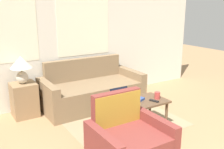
# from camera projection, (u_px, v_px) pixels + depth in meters

# --- Properties ---
(wall_back) EXTENTS (6.84, 0.06, 2.60)m
(wall_back) POSITION_uv_depth(u_px,v_px,m) (52.00, 36.00, 4.81)
(wall_back) COLOR silver
(wall_back) RESTS_ON ground_plane
(rug) EXTENTS (1.81, 1.96, 0.01)m
(rug) POSITION_uv_depth(u_px,v_px,m) (114.00, 115.00, 4.55)
(rug) COLOR #9E8966
(rug) RESTS_ON ground_plane
(couch) EXTENTS (1.87, 0.89, 0.86)m
(couch) POSITION_uv_depth(u_px,v_px,m) (91.00, 91.00, 4.99)
(couch) COLOR #846B4C
(couch) RESTS_ON ground_plane
(armchair) EXTENTS (0.85, 0.73, 0.87)m
(armchair) POSITION_uv_depth(u_px,v_px,m) (128.00, 145.00, 3.07)
(armchair) COLOR brown
(armchair) RESTS_ON ground_plane
(side_table) EXTENTS (0.41, 0.41, 0.58)m
(side_table) POSITION_uv_depth(u_px,v_px,m) (24.00, 100.00, 4.49)
(side_table) COLOR #937551
(side_table) RESTS_ON ground_plane
(table_lamp) EXTENTS (0.36, 0.36, 0.47)m
(table_lamp) POSITION_uv_depth(u_px,v_px,m) (21.00, 66.00, 4.33)
(table_lamp) COLOR beige
(table_lamp) RESTS_ON side_table
(coffee_table) EXTENTS (1.01, 0.49, 0.45)m
(coffee_table) POSITION_uv_depth(u_px,v_px,m) (136.00, 106.00, 3.96)
(coffee_table) COLOR brown
(coffee_table) RESTS_ON ground_plane
(laptop) EXTENTS (0.31, 0.28, 0.23)m
(laptop) POSITION_uv_depth(u_px,v_px,m) (123.00, 101.00, 3.87)
(laptop) COLOR #B7B7BC
(laptop) RESTS_ON coffee_table
(cup_navy) EXTENTS (0.09, 0.09, 0.11)m
(cup_navy) POSITION_uv_depth(u_px,v_px,m) (157.00, 95.00, 4.08)
(cup_navy) COLOR #B23D38
(cup_navy) RESTS_ON coffee_table
(cup_yellow) EXTENTS (0.08, 0.08, 0.10)m
(cup_yellow) POSITION_uv_depth(u_px,v_px,m) (117.00, 107.00, 3.63)
(cup_yellow) COLOR #B23D38
(cup_yellow) RESTS_ON coffee_table
(book_red) EXTENTS (0.22, 0.21, 0.04)m
(book_red) POSITION_uv_depth(u_px,v_px,m) (138.00, 99.00, 4.03)
(book_red) COLOR #334C8E
(book_red) RESTS_ON coffee_table
(tv_remote) EXTENTS (0.09, 0.16, 0.02)m
(tv_remote) POSITION_uv_depth(u_px,v_px,m) (154.00, 101.00, 3.98)
(tv_remote) COLOR black
(tv_remote) RESTS_ON coffee_table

